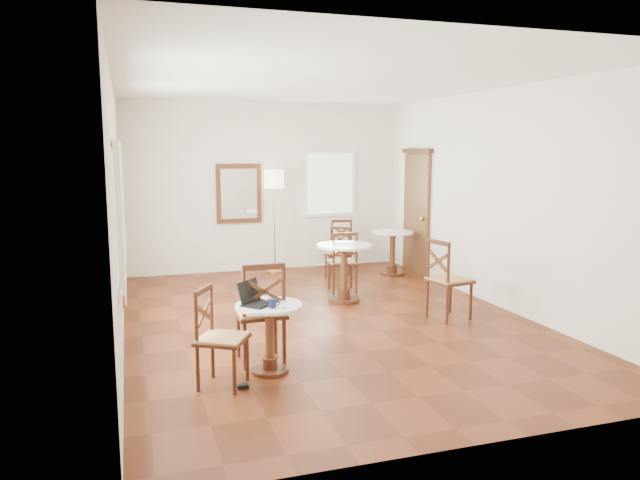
# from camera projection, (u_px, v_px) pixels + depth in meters

# --- Properties ---
(ground) EXTENTS (7.00, 7.00, 0.00)m
(ground) POSITION_uv_depth(u_px,v_px,m) (327.00, 320.00, 7.78)
(ground) COLOR #56220E
(ground) RESTS_ON ground
(room_shell) EXTENTS (5.02, 7.02, 3.01)m
(room_shell) POSITION_uv_depth(u_px,v_px,m) (316.00, 172.00, 7.73)
(room_shell) COLOR silver
(room_shell) RESTS_ON ground
(cafe_table_near) EXTENTS (0.65, 0.65, 0.69)m
(cafe_table_near) POSITION_uv_depth(u_px,v_px,m) (269.00, 330.00, 5.89)
(cafe_table_near) COLOR #401E10
(cafe_table_near) RESTS_ON ground
(cafe_table_mid) EXTENTS (0.79, 0.79, 0.84)m
(cafe_table_mid) POSITION_uv_depth(u_px,v_px,m) (344.00, 266.00, 8.63)
(cafe_table_mid) COLOR #401E10
(cafe_table_mid) RESTS_ON ground
(cafe_table_back) EXTENTS (0.73, 0.73, 0.77)m
(cafe_table_back) POSITION_uv_depth(u_px,v_px,m) (392.00, 248.00, 10.51)
(cafe_table_back) COLOR #401E10
(cafe_table_back) RESTS_ON ground
(chair_near_a) EXTENTS (0.50, 0.50, 1.06)m
(chair_near_a) POSITION_uv_depth(u_px,v_px,m) (261.00, 312.00, 6.16)
(chair_near_a) COLOR #401E10
(chair_near_a) RESTS_ON ground
(chair_near_b) EXTENTS (0.58, 0.58, 0.93)m
(chair_near_b) POSITION_uv_depth(u_px,v_px,m) (220.00, 338.00, 5.55)
(chair_near_b) COLOR #401E10
(chair_near_b) RESTS_ON ground
(chair_mid_a) EXTENTS (0.49, 0.49, 0.94)m
(chair_mid_a) POSITION_uv_depth(u_px,v_px,m) (343.00, 262.00, 9.26)
(chair_mid_a) COLOR #401E10
(chair_mid_a) RESTS_ON ground
(chair_mid_b) EXTENTS (0.56, 0.56, 1.04)m
(chair_mid_b) POSITION_uv_depth(u_px,v_px,m) (448.00, 280.00, 7.76)
(chair_mid_b) COLOR #401E10
(chair_mid_b) RESTS_ON ground
(chair_back_a) EXTENTS (0.49, 0.49, 0.92)m
(chair_back_a) POSITION_uv_depth(u_px,v_px,m) (340.00, 243.00, 11.11)
(chair_back_a) COLOR #401E10
(chair_back_a) RESTS_ON ground
(chair_back_b) EXTENTS (0.55, 0.55, 0.85)m
(chair_back_b) POSITION_uv_depth(u_px,v_px,m) (338.00, 252.00, 10.38)
(chair_back_b) COLOR #401E10
(chair_back_b) RESTS_ON ground
(floor_lamp) EXTENTS (0.35, 0.35, 1.82)m
(floor_lamp) POSITION_uv_depth(u_px,v_px,m) (274.00, 186.00, 10.53)
(floor_lamp) COLOR #BF8C3F
(floor_lamp) RESTS_ON ground
(laptop) EXTENTS (0.41, 0.41, 0.23)m
(laptop) POSITION_uv_depth(u_px,v_px,m) (255.00, 298.00, 5.85)
(laptop) COLOR black
(laptop) RESTS_ON cafe_table_near
(mouse) EXTENTS (0.10, 0.08, 0.03)m
(mouse) POSITION_uv_depth(u_px,v_px,m) (269.00, 303.00, 5.83)
(mouse) COLOR black
(mouse) RESTS_ON cafe_table_near
(navy_mug) EXTENTS (0.11, 0.07, 0.09)m
(navy_mug) POSITION_uv_depth(u_px,v_px,m) (273.00, 303.00, 5.72)
(navy_mug) COLOR #101536
(navy_mug) RESTS_ON cafe_table_near
(water_glass) EXTENTS (0.06, 0.06, 0.10)m
(water_glass) POSITION_uv_depth(u_px,v_px,m) (267.00, 299.00, 5.86)
(water_glass) COLOR white
(water_glass) RESTS_ON cafe_table_near
(power_adapter) EXTENTS (0.10, 0.06, 0.04)m
(power_adapter) POSITION_uv_depth(u_px,v_px,m) (243.00, 387.00, 5.54)
(power_adapter) COLOR black
(power_adapter) RESTS_ON ground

